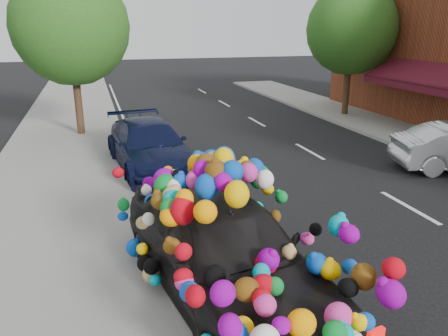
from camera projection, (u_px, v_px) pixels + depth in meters
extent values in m
plane|color=black|center=(266.00, 227.00, 9.23)|extent=(100.00, 100.00, 0.00)
cube|color=gray|center=(49.00, 253.00, 8.03)|extent=(4.00, 60.00, 0.12)
cube|color=gray|center=(155.00, 239.00, 8.56)|extent=(0.15, 60.00, 0.13)
cube|color=#460D18|center=(423.00, 73.00, 16.35)|extent=(1.62, 5.20, 0.75)
cube|color=#460D18|center=(405.00, 85.00, 16.27)|extent=(0.06, 5.20, 0.35)
cylinder|color=#332114|center=(78.00, 101.00, 16.41)|extent=(0.28, 0.28, 2.73)
sphere|color=#194813|center=(70.00, 26.00, 15.58)|extent=(4.20, 4.20, 4.20)
cylinder|color=#332114|center=(347.00, 88.00, 20.12)|extent=(0.28, 0.28, 2.64)
sphere|color=#194813|center=(352.00, 29.00, 19.31)|extent=(4.00, 4.00, 4.00)
imported|color=black|center=(224.00, 248.00, 6.62)|extent=(2.76, 5.12, 1.66)
cube|color=red|center=(376.00, 335.00, 4.84)|extent=(0.23, 0.10, 0.14)
imported|color=black|center=(150.00, 146.00, 12.76)|extent=(2.44, 5.01, 1.41)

